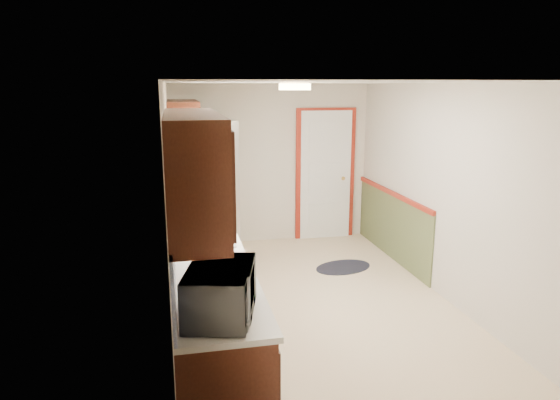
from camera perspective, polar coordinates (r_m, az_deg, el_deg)
name	(u,v)px	position (r m, az deg, el deg)	size (l,w,h in m)	color
room_shell	(317,200)	(5.23, 4.29, -0.02)	(3.20, 5.20, 2.52)	beige
kitchen_run	(201,253)	(4.86, -9.00, -5.95)	(0.63, 4.00, 2.20)	#36150C
back_wall_trim	(339,185)	(7.65, 6.75, 1.71)	(1.12, 2.30, 2.08)	maroon
ceiling_fixture	(295,87)	(4.82, 1.70, 12.82)	(0.30, 0.30, 0.06)	#FFD88C
microwave	(220,287)	(3.19, -6.82, -9.82)	(0.59, 0.33, 0.40)	white
refrigerator	(207,189)	(7.06, -8.38, 1.27)	(0.84, 0.82, 1.91)	#B7B7BC
rug	(343,267)	(6.76, 7.24, -7.62)	(0.79, 0.51, 0.01)	black
cooktop	(199,212)	(5.82, -9.19, -1.34)	(0.50, 0.61, 0.02)	black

